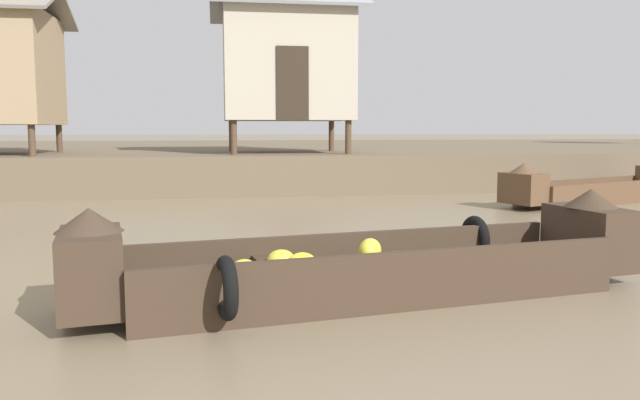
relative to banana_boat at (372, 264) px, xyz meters
The scene contains 5 objects.
ground_plane 5.12m from the banana_boat, 102.33° to the left, with size 300.00×300.00×0.00m, color #7A6B51.
riverbank_strip 19.12m from the banana_boat, 93.27° to the left, with size 160.00×20.00×0.96m, color brown.
banana_boat is the anchor object (origin of this frame).
fishing_skiff_distant 9.55m from the banana_boat, 45.44° to the left, with size 5.12×2.72×0.93m.
stilt_house_mid_right 11.76m from the banana_boat, 88.06° to the left, with size 4.01×3.36×4.45m.
Camera 1 is at (-0.36, -0.84, 1.63)m, focal length 35.61 mm.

